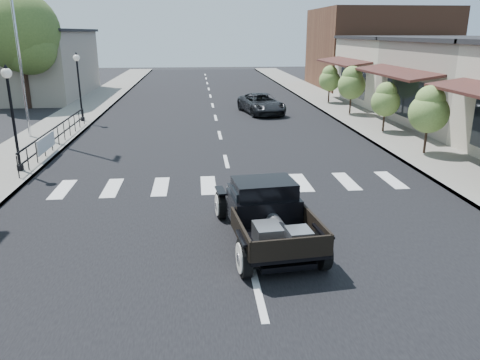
{
  "coord_description": "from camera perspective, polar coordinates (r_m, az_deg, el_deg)",
  "views": [
    {
      "loc": [
        -1.11,
        -11.07,
        4.98
      ],
      "look_at": [
        0.04,
        1.41,
        1.0
      ],
      "focal_mm": 35.0,
      "sensor_mm": 36.0,
      "label": 1
    }
  ],
  "objects": [
    {
      "name": "hotrod_pickup",
      "position": [
        11.43,
        3.16,
        -3.94
      ],
      "size": [
        2.6,
        4.74,
        1.57
      ],
      "primitive_type": null,
      "rotation": [
        0.0,
        0.0,
        0.11
      ],
      "color": "black",
      "rests_on": "ground"
    },
    {
      "name": "small_tree_d",
      "position": [
        29.8,
        13.4,
        10.52
      ],
      "size": [
        1.66,
        1.66,
        2.77
      ],
      "primitive_type": null,
      "color": "olive",
      "rests_on": "sidewalk_right"
    },
    {
      "name": "far_building_right",
      "position": [
        46.18,
        16.39,
        15.1
      ],
      "size": [
        11.0,
        10.0,
        7.0
      ],
      "primitive_type": "cube",
      "color": "brown",
      "rests_on": "ground"
    },
    {
      "name": "small_tree_b",
      "position": [
        20.77,
        21.91,
        6.69
      ],
      "size": [
        1.61,
        1.61,
        2.68
      ],
      "primitive_type": null,
      "color": "olive",
      "rests_on": "sidewalk_right"
    },
    {
      "name": "storefront_far",
      "position": [
        36.89,
        21.14,
        12.23
      ],
      "size": [
        10.0,
        9.0,
        4.5
      ],
      "primitive_type": "cube",
      "color": "beige",
      "rests_on": "ground"
    },
    {
      "name": "lamp_post_c",
      "position": [
        27.99,
        -18.99,
        10.65
      ],
      "size": [
        0.36,
        0.36,
        3.78
      ],
      "primitive_type": null,
      "color": "black",
      "rests_on": "sidewalk_left"
    },
    {
      "name": "big_tree_far",
      "position": [
        34.99,
        -25.07,
        14.09
      ],
      "size": [
        5.17,
        5.17,
        7.59
      ],
      "primitive_type": null,
      "color": "#455E28",
      "rests_on": "ground"
    },
    {
      "name": "low_building_left",
      "position": [
        41.54,
        -25.45,
        12.55
      ],
      "size": [
        10.0,
        12.0,
        5.0
      ],
      "primitive_type": "cube",
      "color": "gray",
      "rests_on": "ground"
    },
    {
      "name": "flagpole",
      "position": [
        24.47,
        -26.02,
        18.55
      ],
      "size": [
        0.12,
        0.12,
        11.88
      ],
      "primitive_type": "cylinder",
      "color": "silver",
      "rests_on": "sidewalk_left"
    },
    {
      "name": "second_car",
      "position": [
        29.97,
        2.62,
        9.25
      ],
      "size": [
        2.91,
        4.82,
        1.25
      ],
      "primitive_type": "imported",
      "rotation": [
        0.0,
        0.0,
        0.19
      ],
      "color": "black",
      "rests_on": "ground"
    },
    {
      "name": "banner",
      "position": [
        20.53,
        -22.48,
        3.51
      ],
      "size": [
        0.04,
        2.2,
        0.6
      ],
      "primitive_type": null,
      "color": "silver",
      "rests_on": "sidewalk_left"
    },
    {
      "name": "railing",
      "position": [
        22.38,
        -21.31,
        5.26
      ],
      "size": [
        0.08,
        10.0,
        1.0
      ],
      "primitive_type": null,
      "color": "black",
      "rests_on": "sidewalk_left"
    },
    {
      "name": "ground",
      "position": [
        12.19,
        0.43,
        -6.51
      ],
      "size": [
        120.0,
        120.0,
        0.0
      ],
      "primitive_type": "plane",
      "color": "black",
      "rests_on": "ground"
    },
    {
      "name": "road_markings",
      "position": [
        21.68,
        -2.2,
        4.32
      ],
      "size": [
        12.0,
        60.0,
        0.06
      ],
      "primitive_type": null,
      "color": "silver",
      "rests_on": "ground"
    },
    {
      "name": "road",
      "position": [
        26.56,
        -2.8,
        6.81
      ],
      "size": [
        14.0,
        80.0,
        0.02
      ],
      "primitive_type": "cube",
      "color": "black",
      "rests_on": "ground"
    },
    {
      "name": "small_tree_c",
      "position": [
        24.83,
        17.25,
        8.4
      ],
      "size": [
        1.42,
        1.42,
        2.37
      ],
      "primitive_type": null,
      "color": "olive",
      "rests_on": "sidewalk_right"
    },
    {
      "name": "lamp_post_b",
      "position": [
        18.49,
        -25.92,
        6.71
      ],
      "size": [
        0.36,
        0.36,
        3.78
      ],
      "primitive_type": null,
      "color": "black",
      "rests_on": "sidewalk_left"
    },
    {
      "name": "sidewalk_right",
      "position": [
        28.21,
        14.85,
        7.02
      ],
      "size": [
        3.0,
        80.0,
        0.15
      ],
      "primitive_type": "cube",
      "color": "gray",
      "rests_on": "ground"
    },
    {
      "name": "small_tree_e",
      "position": [
        34.42,
        10.84,
        11.33
      ],
      "size": [
        1.49,
        1.49,
        2.49
      ],
      "primitive_type": null,
      "color": "olive",
      "rests_on": "sidewalk_right"
    },
    {
      "name": "sidewalk_left",
      "position": [
        27.53,
        -20.88,
        6.2
      ],
      "size": [
        3.0,
        80.0,
        0.15
      ],
      "primitive_type": "cube",
      "color": "gray",
      "rests_on": "ground"
    }
  ]
}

